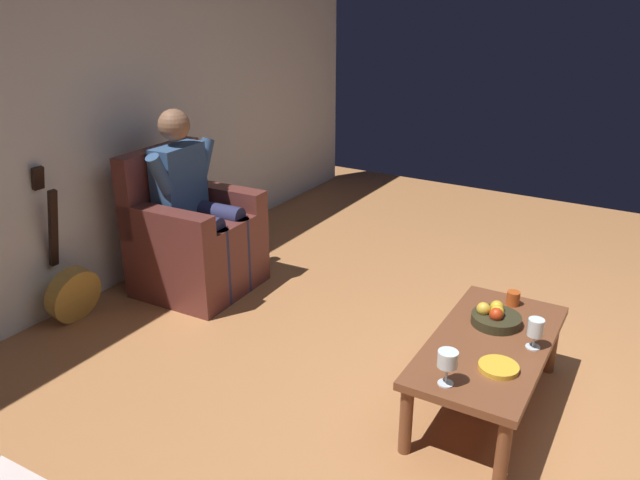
# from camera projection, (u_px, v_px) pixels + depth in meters

# --- Properties ---
(ground_plane) EXTENTS (7.13, 7.13, 0.00)m
(ground_plane) POSITION_uv_depth(u_px,v_px,m) (540.00, 414.00, 3.15)
(ground_plane) COLOR #AE7142
(wall_back) EXTENTS (6.29, 0.06, 2.51)m
(wall_back) POSITION_uv_depth(u_px,v_px,m) (96.00, 109.00, 4.11)
(wall_back) COLOR silver
(wall_back) RESTS_ON ground
(armchair) EXTENTS (0.76, 0.73, 0.99)m
(armchair) POSITION_uv_depth(u_px,v_px,m) (193.00, 241.00, 4.37)
(armchair) COLOR brown
(armchair) RESTS_ON ground
(person_seated) EXTENTS (0.65, 0.59, 1.26)m
(person_seated) POSITION_uv_depth(u_px,v_px,m) (194.00, 195.00, 4.22)
(person_seated) COLOR #304E77
(person_seated) RESTS_ON ground
(coffee_table) EXTENTS (1.12, 0.55, 0.39)m
(coffee_table) POSITION_uv_depth(u_px,v_px,m) (489.00, 351.00, 3.08)
(coffee_table) COLOR brown
(coffee_table) RESTS_ON ground
(guitar) EXTENTS (0.36, 0.27, 1.00)m
(guitar) POSITION_uv_depth(u_px,v_px,m) (72.00, 289.00, 3.97)
(guitar) COLOR #AB8738
(guitar) RESTS_ON ground
(wine_glass_near) EXTENTS (0.09, 0.09, 0.16)m
(wine_glass_near) POSITION_uv_depth(u_px,v_px,m) (448.00, 361.00, 2.69)
(wine_glass_near) COLOR silver
(wine_glass_near) RESTS_ON coffee_table
(wine_glass_far) EXTENTS (0.08, 0.08, 0.15)m
(wine_glass_far) POSITION_uv_depth(u_px,v_px,m) (535.00, 329.00, 2.97)
(wine_glass_far) COLOR silver
(wine_glass_far) RESTS_ON coffee_table
(fruit_bowl) EXTENTS (0.25, 0.25, 0.11)m
(fruit_bowl) POSITION_uv_depth(u_px,v_px,m) (495.00, 317.00, 3.21)
(fruit_bowl) COLOR #2F2C1A
(fruit_bowl) RESTS_ON coffee_table
(decorative_dish) EXTENTS (0.18, 0.18, 0.02)m
(decorative_dish) POSITION_uv_depth(u_px,v_px,m) (499.00, 367.00, 2.83)
(decorative_dish) COLOR gold
(decorative_dish) RESTS_ON coffee_table
(candle_jar) EXTENTS (0.07, 0.07, 0.08)m
(candle_jar) POSITION_uv_depth(u_px,v_px,m) (513.00, 298.00, 3.40)
(candle_jar) COLOR #B3481A
(candle_jar) RESTS_ON coffee_table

